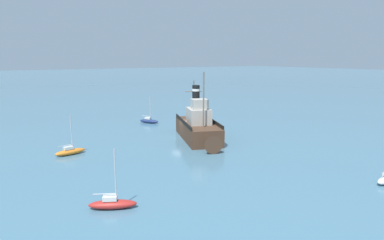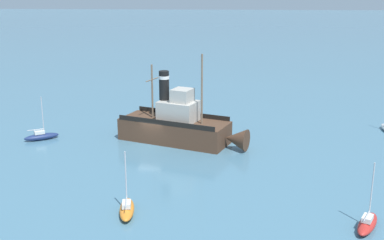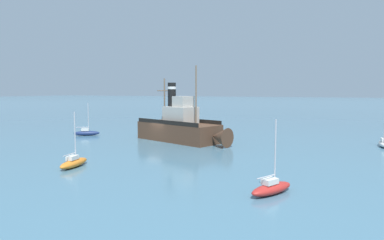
{
  "view_description": "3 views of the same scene",
  "coord_description": "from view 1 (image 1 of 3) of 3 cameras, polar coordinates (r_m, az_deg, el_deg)",
  "views": [
    {
      "loc": [
        26.04,
        43.13,
        11.88
      ],
      "look_at": [
        0.24,
        3.61,
        3.16
      ],
      "focal_mm": 32.0,
      "sensor_mm": 36.0,
      "label": 1
    },
    {
      "loc": [
        49.14,
        8.14,
        16.73
      ],
      "look_at": [
        -3.27,
        4.31,
        1.97
      ],
      "focal_mm": 45.0,
      "sensor_mm": 36.0,
      "label": 2
    },
    {
      "loc": [
        39.63,
        22.22,
        6.82
      ],
      "look_at": [
        0.37,
        5.32,
        3.06
      ],
      "focal_mm": 32.0,
      "sensor_mm": 36.0,
      "label": 3
    }
  ],
  "objects": [
    {
      "name": "ground_plane",
      "position": [
        51.76,
        -1.96,
        -2.8
      ],
      "size": [
        600.0,
        600.0,
        0.0
      ],
      "primitive_type": "plane",
      "color": "#477289"
    },
    {
      "name": "sailboat_red",
      "position": [
        28.64,
        -13.11,
        -13.39
      ],
      "size": [
        3.88,
        2.72,
        4.9
      ],
      "color": "#B22823",
      "rests_on": "ground"
    },
    {
      "name": "sailboat_navy",
      "position": [
        62.81,
        -7.18,
        -0.12
      ],
      "size": [
        2.96,
        3.8,
        4.9
      ],
      "color": "navy",
      "rests_on": "ground"
    },
    {
      "name": "sailboat_orange",
      "position": [
        44.9,
        -19.66,
        -4.93
      ],
      "size": [
        3.93,
        1.68,
        4.9
      ],
      "color": "orange",
      "rests_on": "ground"
    },
    {
      "name": "old_tugboat",
      "position": [
        49.53,
        1.13,
        -1.24
      ],
      "size": [
        8.34,
        14.67,
        9.9
      ],
      "color": "#4C3323",
      "rests_on": "ground"
    }
  ]
}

